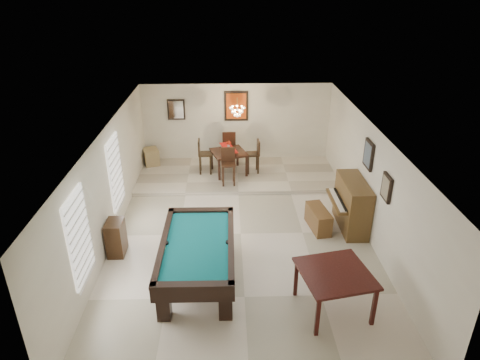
{
  "coord_description": "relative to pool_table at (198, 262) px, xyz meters",
  "views": [
    {
      "loc": [
        -0.29,
        -8.73,
        5.62
      ],
      "look_at": [
        0.0,
        0.6,
        1.15
      ],
      "focal_mm": 32.0,
      "sensor_mm": 36.0,
      "label": 1
    }
  ],
  "objects": [
    {
      "name": "chandelier",
      "position": [
        0.91,
        4.9,
        1.76
      ],
      "size": [
        0.44,
        0.44,
        0.6
      ],
      "primitive_type": null,
      "color": "#FFE5B2",
      "rests_on": "ceiling"
    },
    {
      "name": "dining_chair_north",
      "position": [
        0.67,
        5.78,
        0.23
      ],
      "size": [
        0.41,
        0.41,
        1.11
      ],
      "primitive_type": null,
      "rotation": [
        0.0,
        0.0,
        3.15
      ],
      "color": "black",
      "rests_on": "dining_step"
    },
    {
      "name": "dining_chair_west",
      "position": [
        -0.06,
        5.03,
        0.21
      ],
      "size": [
        0.4,
        0.4,
        1.06
      ],
      "primitive_type": null,
      "rotation": [
        0.0,
        0.0,
        1.59
      ],
      "color": "black",
      "rests_on": "dining_step"
    },
    {
      "name": "ceiling",
      "position": [
        0.91,
        1.7,
        2.16
      ],
      "size": [
        6.0,
        9.0,
        0.04
      ],
      "primitive_type": "cube",
      "color": "white",
      "rests_on": "wall_back"
    },
    {
      "name": "back_mirror",
      "position": [
        -0.99,
        6.16,
        1.36
      ],
      "size": [
        0.55,
        0.06,
        0.65
      ],
      "primitive_type": "cube",
      "color": "white",
      "rests_on": "wall_back"
    },
    {
      "name": "apothecary_chest",
      "position": [
        -1.87,
        1.0,
        -0.04
      ],
      "size": [
        0.36,
        0.54,
        0.81
      ],
      "primitive_type": "cube",
      "color": "black",
      "rests_on": "ground_plane"
    },
    {
      "name": "piano_bench",
      "position": [
        2.81,
        1.9,
        -0.18
      ],
      "size": [
        0.52,
        1.0,
        0.53
      ],
      "primitive_type": "cube",
      "rotation": [
        0.0,
        0.0,
        0.16
      ],
      "color": "brown",
      "rests_on": "ground_plane"
    },
    {
      "name": "wall_left",
      "position": [
        -2.09,
        1.7,
        0.86
      ],
      "size": [
        0.04,
        9.0,
        2.6
      ],
      "primitive_type": "cube",
      "color": "silver",
      "rests_on": "ground_plane"
    },
    {
      "name": "back_painting",
      "position": [
        0.91,
        6.16,
        1.46
      ],
      "size": [
        0.75,
        0.06,
        0.95
      ],
      "primitive_type": "cube",
      "color": "#D84C14",
      "rests_on": "wall_back"
    },
    {
      "name": "dining_chair_east",
      "position": [
        1.38,
        5.03,
        0.19
      ],
      "size": [
        0.41,
        0.41,
        1.03
      ],
      "primitive_type": null,
      "rotation": [
        0.0,
        0.0,
        -1.5
      ],
      "color": "black",
      "rests_on": "dining_step"
    },
    {
      "name": "window_left_rear",
      "position": [
        -2.06,
        2.3,
        0.96
      ],
      "size": [
        0.06,
        1.0,
        1.7
      ],
      "primitive_type": "cube",
      "color": "white",
      "rests_on": "wall_left"
    },
    {
      "name": "window_left_front",
      "position": [
        -2.06,
        -0.5,
        0.96
      ],
      "size": [
        0.06,
        1.0,
        1.7
      ],
      "primitive_type": "cube",
      "color": "white",
      "rests_on": "wall_left"
    },
    {
      "name": "ground_plane",
      "position": [
        0.91,
        1.7,
        -0.45
      ],
      "size": [
        6.0,
        9.0,
        0.02
      ],
      "primitive_type": "cube",
      "color": "beige"
    },
    {
      "name": "dining_step",
      "position": [
        0.91,
        4.95,
        -0.38
      ],
      "size": [
        6.0,
        2.5,
        0.12
      ],
      "primitive_type": "cube",
      "color": "beige",
      "rests_on": "ground_plane"
    },
    {
      "name": "dining_table",
      "position": [
        0.65,
        5.01,
        0.08
      ],
      "size": [
        1.22,
        1.22,
        0.81
      ],
      "primitive_type": null,
      "rotation": [
        0.0,
        0.0,
        0.3
      ],
      "color": "black",
      "rests_on": "dining_step"
    },
    {
      "name": "wall_back",
      "position": [
        0.91,
        6.2,
        0.86
      ],
      "size": [
        6.0,
        0.04,
        2.6
      ],
      "primitive_type": "cube",
      "color": "silver",
      "rests_on": "ground_plane"
    },
    {
      "name": "upright_piano",
      "position": [
        3.48,
        1.95,
        0.17
      ],
      "size": [
        0.83,
        1.48,
        1.23
      ],
      "primitive_type": null,
      "color": "brown",
      "rests_on": "ground_plane"
    },
    {
      "name": "right_picture_upper",
      "position": [
        3.87,
        2.0,
        1.46
      ],
      "size": [
        0.06,
        0.55,
        0.65
      ],
      "primitive_type": "cube",
      "color": "slate",
      "rests_on": "wall_right"
    },
    {
      "name": "dining_chair_south",
      "position": [
        0.63,
        4.22,
        0.21
      ],
      "size": [
        0.41,
        0.41,
        1.07
      ],
      "primitive_type": null,
      "rotation": [
        0.0,
        0.0,
        0.04
      ],
      "color": "black",
      "rests_on": "dining_step"
    },
    {
      "name": "flower_vase",
      "position": [
        0.65,
        5.01,
        0.59
      ],
      "size": [
        0.14,
        0.14,
        0.22
      ],
      "primitive_type": null,
      "rotation": [
        0.0,
        0.0,
        0.14
      ],
      "color": "red",
      "rests_on": "dining_table"
    },
    {
      "name": "wall_right",
      "position": [
        3.91,
        1.7,
        0.86
      ],
      "size": [
        0.04,
        9.0,
        2.6
      ],
      "primitive_type": "cube",
      "color": "silver",
      "rests_on": "ground_plane"
    },
    {
      "name": "wall_front",
      "position": [
        0.91,
        -2.8,
        0.86
      ],
      "size": [
        6.0,
        0.04,
        2.6
      ],
      "primitive_type": "cube",
      "color": "silver",
      "rests_on": "ground_plane"
    },
    {
      "name": "pool_table",
      "position": [
        0.0,
        0.0,
        0.0
      ],
      "size": [
        1.46,
        2.67,
        0.89
      ],
      "primitive_type": null,
      "rotation": [
        0.0,
        0.0,
        -0.01
      ],
      "color": "black",
      "rests_on": "ground_plane"
    },
    {
      "name": "corner_bench",
      "position": [
        -1.84,
        5.75,
        -0.07
      ],
      "size": [
        0.61,
        0.67,
        0.5
      ],
      "primitive_type": "cube",
      "rotation": [
        0.0,
        0.0,
        0.34
      ],
      "color": "#A18957",
      "rests_on": "dining_step"
    },
    {
      "name": "right_picture_lower",
      "position": [
        3.87,
        0.7,
        1.26
      ],
      "size": [
        0.06,
        0.45,
        0.55
      ],
      "primitive_type": "cube",
      "color": "gray",
      "rests_on": "wall_right"
    },
    {
      "name": "square_table",
      "position": [
        2.52,
        -0.92,
        -0.02
      ],
      "size": [
        1.44,
        1.44,
        0.84
      ],
      "primitive_type": null,
      "rotation": [
        0.0,
        0.0,
        0.2
      ],
      "color": "black",
      "rests_on": "ground_plane"
    }
  ]
}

